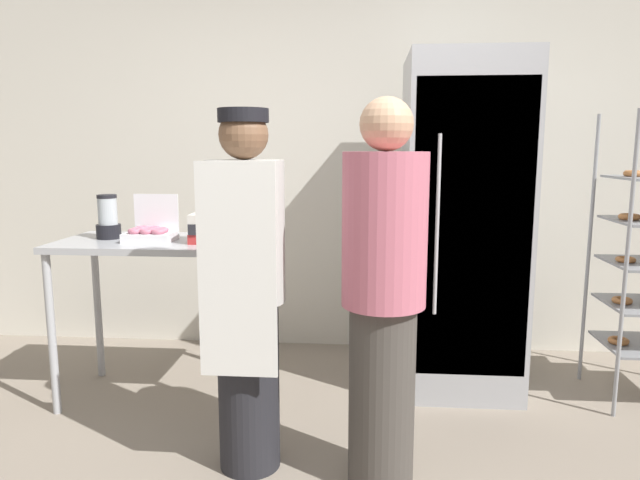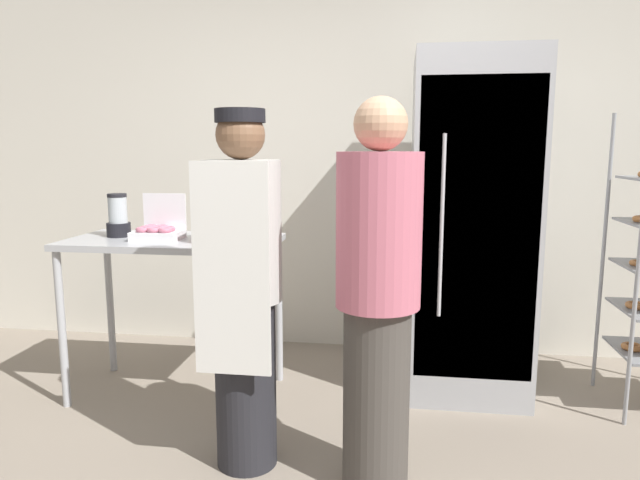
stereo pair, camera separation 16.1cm
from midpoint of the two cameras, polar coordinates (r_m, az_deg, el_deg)
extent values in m
cube|color=silver|center=(4.11, 4.03, 8.87)|extent=(6.40, 0.12, 2.84)
cube|color=#ADAFB5|center=(3.49, 16.01, 1.27)|extent=(0.68, 0.75, 1.97)
cube|color=#93959B|center=(3.13, 16.92, 0.72)|extent=(0.63, 0.02, 1.61)
cylinder|color=silver|center=(3.07, 13.55, 1.28)|extent=(0.02, 0.02, 0.97)
cylinder|color=#93969B|center=(3.34, 30.41, -2.84)|extent=(0.02, 0.02, 1.64)
cylinder|color=#93969B|center=(3.80, 27.57, -1.29)|extent=(0.02, 0.02, 1.64)
torus|color=#AD6B38|center=(3.72, 29.88, -9.26)|extent=(0.11, 0.11, 0.03)
torus|color=#AD6B38|center=(3.66, 30.18, -5.68)|extent=(0.11, 0.11, 0.03)
torus|color=#AD6B38|center=(3.61, 30.48, -2.02)|extent=(0.11, 0.11, 0.03)
cube|color=#ADAFB5|center=(3.35, -13.16, -0.17)|extent=(1.19, 0.61, 0.04)
cylinder|color=#ADAFB5|center=(3.46, -23.19, -8.27)|extent=(0.04, 0.04, 0.89)
cylinder|color=#ADAFB5|center=(3.05, -4.75, -9.88)|extent=(0.04, 0.04, 0.89)
cylinder|color=#ADAFB5|center=(3.91, -19.15, -6.09)|extent=(0.04, 0.04, 0.89)
cylinder|color=#ADAFB5|center=(3.55, -2.83, -7.12)|extent=(0.04, 0.04, 0.89)
cube|color=white|center=(3.32, -14.57, 0.46)|extent=(0.26, 0.20, 0.05)
cube|color=white|center=(3.40, -13.98, 2.84)|extent=(0.26, 0.01, 0.20)
torus|color=#C66B84|center=(3.30, -15.99, 1.00)|extent=(0.08, 0.08, 0.03)
torus|color=#C66B84|center=(3.27, -14.94, 0.98)|extent=(0.08, 0.08, 0.03)
torus|color=#C66B84|center=(3.25, -13.88, 0.97)|extent=(0.08, 0.08, 0.03)
torus|color=#C66B84|center=(3.34, -15.64, 1.13)|extent=(0.08, 0.08, 0.03)
torus|color=#C66B84|center=(3.32, -14.60, 1.11)|extent=(0.08, 0.08, 0.03)
torus|color=#C66B84|center=(3.29, -13.55, 1.09)|extent=(0.08, 0.08, 0.03)
torus|color=#C66B84|center=(3.39, -15.29, 1.25)|extent=(0.08, 0.08, 0.03)
torus|color=#C66B84|center=(3.36, -14.27, 1.23)|extent=(0.08, 0.08, 0.03)
cylinder|color=black|center=(3.50, -18.25, 0.98)|extent=(0.14, 0.14, 0.08)
cylinder|color=#B2BCC1|center=(3.49, -18.34, 2.86)|extent=(0.11, 0.11, 0.15)
cylinder|color=black|center=(3.48, -18.41, 4.26)|extent=(0.11, 0.11, 0.02)
cube|color=#B72D2D|center=(3.19, -7.98, 0.36)|extent=(0.31, 0.21, 0.05)
cube|color=#232328|center=(3.19, -8.01, 1.35)|extent=(0.32, 0.23, 0.06)
cube|color=silver|center=(3.18, -8.03, 2.29)|extent=(0.31, 0.22, 0.05)
cylinder|color=#232328|center=(2.68, -5.67, -14.04)|extent=(0.28, 0.28, 0.78)
cylinder|color=beige|center=(2.49, -5.93, 0.87)|extent=(0.34, 0.34, 0.62)
sphere|color=brown|center=(2.46, -6.09, 10.42)|extent=(0.21, 0.21, 0.21)
cube|color=white|center=(2.34, -6.94, -3.06)|extent=(0.32, 0.02, 0.89)
cylinder|color=black|center=(2.46, -6.12, 12.26)|extent=(0.21, 0.21, 0.06)
cylinder|color=#47423D|center=(2.52, 7.52, -15.31)|extent=(0.28, 0.28, 0.80)
cylinder|color=#C6667A|center=(2.32, 7.89, 0.94)|extent=(0.35, 0.35, 0.63)
sphere|color=tan|center=(2.30, 8.13, 11.43)|extent=(0.22, 0.22, 0.22)
camera|label=1|loc=(0.08, -88.32, 0.27)|focal=32.00mm
camera|label=2|loc=(0.08, 91.68, -0.27)|focal=32.00mm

